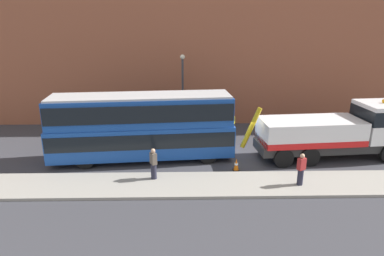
{
  "coord_description": "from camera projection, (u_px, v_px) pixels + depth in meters",
  "views": [
    {
      "loc": [
        -3.64,
        -20.12,
        8.26
      ],
      "look_at": [
        -3.24,
        -0.52,
        2.0
      ],
      "focal_mm": 31.77,
      "sensor_mm": 36.0,
      "label": 1
    }
  ],
  "objects": [
    {
      "name": "pedestrian_onlooker",
      "position": [
        154.0,
        164.0,
        17.94
      ],
      "size": [
        0.42,
        0.48,
        1.71
      ],
      "rotation": [
        0.0,
        0.0,
        0.52
      ],
      "color": "#232333",
      "rests_on": "near_kerb"
    },
    {
      "name": "near_kerb",
      "position": [
        255.0,
        184.0,
        17.73
      ],
      "size": [
        60.0,
        2.8,
        0.15
      ],
      "primitive_type": "cube",
      "color": "gray",
      "rests_on": "ground_plane"
    },
    {
      "name": "building_facade",
      "position": [
        231.0,
        22.0,
        26.49
      ],
      "size": [
        60.0,
        1.5,
        16.0
      ],
      "color": "#935138",
      "rests_on": "ground_plane"
    },
    {
      "name": "pedestrian_bystander",
      "position": [
        301.0,
        170.0,
        17.27
      ],
      "size": [
        0.48,
        0.42,
        1.71
      ],
      "rotation": [
        0.0,
        0.0,
        2.09
      ],
      "color": "#232333",
      "rests_on": "near_kerb"
    },
    {
      "name": "traffic_cone_near_bus",
      "position": [
        236.0,
        165.0,
        19.42
      ],
      "size": [
        0.36,
        0.36,
        0.72
      ],
      "color": "orange",
      "rests_on": "ground_plane"
    },
    {
      "name": "ground_plane",
      "position": [
        242.0,
        155.0,
        21.75
      ],
      "size": [
        120.0,
        120.0,
        0.0
      ],
      "primitive_type": "plane",
      "color": "#38383D"
    },
    {
      "name": "street_lamp",
      "position": [
        183.0,
        86.0,
        25.72
      ],
      "size": [
        0.36,
        0.36,
        5.83
      ],
      "color": "#38383D",
      "rests_on": "ground_plane"
    },
    {
      "name": "recovery_tow_truck",
      "position": [
        338.0,
        131.0,
        20.87
      ],
      "size": [
        10.23,
        3.41,
        3.67
      ],
      "rotation": [
        0.0,
        0.0,
        0.09
      ],
      "color": "#2D2D2D",
      "rests_on": "ground_plane"
    },
    {
      "name": "double_decker_bus",
      "position": [
        142.0,
        125.0,
        20.45
      ],
      "size": [
        11.18,
        3.5,
        4.06
      ],
      "rotation": [
        0.0,
        0.0,
        0.09
      ],
      "color": "#19479E",
      "rests_on": "ground_plane"
    }
  ]
}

